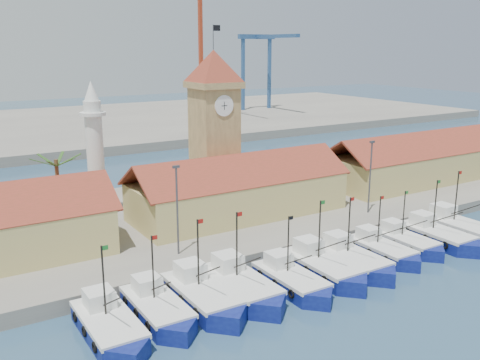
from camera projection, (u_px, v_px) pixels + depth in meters
ground at (351, 284)px, 49.90m from camera, size 400.00×400.00×0.00m
quay at (223, 211)px, 69.51m from camera, size 140.00×32.00×1.50m
terminal at (59, 127)px, 140.37m from camera, size 240.00×80.00×2.00m
boat_0 at (110, 329)px, 40.52m from camera, size 3.67×10.04×7.60m
boat_1 at (159, 311)px, 43.34m from camera, size 3.53×9.68×7.33m
boat_2 at (204, 298)px, 45.42m from camera, size 3.86×10.57×8.00m
boat_3 at (243, 288)px, 47.25m from camera, size 3.87×10.61×8.03m
boat_4 at (293, 282)px, 48.64m from camera, size 3.46×9.49×7.18m
boat_5 at (325, 269)px, 51.36m from camera, size 3.78×10.37×7.84m
boat_6 at (354, 261)px, 53.19m from camera, size 3.67×10.05×7.61m
boat_7 at (383, 251)px, 56.03m from camera, size 3.33×9.12×6.90m
boat_8 at (407, 243)px, 58.43m from camera, size 3.27×8.94×6.77m
boat_9 at (439, 237)px, 59.92m from camera, size 3.67×10.06×7.61m
boat_10 at (460, 229)px, 62.58m from camera, size 3.87×10.60×8.02m
hall_center at (239, 194)px, 65.43m from camera, size 27.04×10.13×7.61m
hall_right at (416, 165)px, 81.77m from camera, size 31.20×10.13×7.61m
clock_tower at (214, 124)px, 68.43m from camera, size 5.80×5.80×22.70m
minaret at (95, 150)px, 62.97m from camera, size 3.00×3.00×16.30m
palm_tree at (58, 188)px, 59.61m from camera, size 5.60×5.03×8.39m
lamp_posts at (281, 189)px, 58.48m from camera, size 80.70×0.25×9.03m
crane_red_right at (203, 24)px, 148.71m from camera, size 1.00×34.81×45.90m
gantry at (262, 51)px, 164.64m from camera, size 13.00×22.00×23.20m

